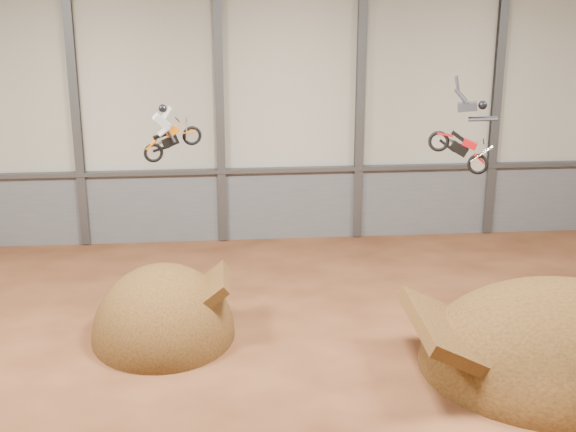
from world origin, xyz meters
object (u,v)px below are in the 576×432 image
(landing_ramp, at_px, (561,366))
(fmx_rider_a, at_px, (175,126))
(fmx_rider_b, at_px, (455,125))
(takeoff_ramp, at_px, (164,335))

(landing_ramp, distance_m, fmx_rider_a, 15.53)
(landing_ramp, height_order, fmx_rider_a, fmx_rider_a)
(fmx_rider_a, height_order, fmx_rider_b, fmx_rider_b)
(landing_ramp, xyz_separation_m, fmx_rider_a, (-12.96, 3.12, 7.98))
(landing_ramp, relative_size, fmx_rider_a, 4.75)
(takeoff_ramp, bearing_deg, fmx_rider_b, 1.93)
(fmx_rider_a, relative_size, fmx_rider_b, 0.66)
(landing_ramp, bearing_deg, fmx_rider_a, 166.45)
(fmx_rider_a, bearing_deg, landing_ramp, -26.15)
(landing_ramp, xyz_separation_m, fmx_rider_b, (-3.08, 3.91, 7.68))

